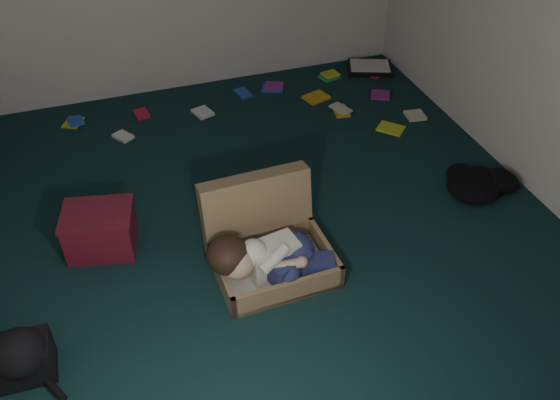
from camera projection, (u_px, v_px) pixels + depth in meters
floor at (273, 225)px, 4.27m from camera, size 4.50×4.50×0.00m
wall_front at (505, 373)px, 1.80m from camera, size 4.50×0.00×4.50m
wall_right at (556, 15)px, 3.94m from camera, size 0.00×4.50×4.50m
suitcase at (267, 241)px, 3.90m from camera, size 0.77×0.75×0.55m
person at (269, 257)px, 3.72m from camera, size 0.82×0.38×0.34m
maroon_bin at (100, 230)px, 3.98m from camera, size 0.53×0.45×0.32m
backpack at (20, 359)px, 3.22m from camera, size 0.44×0.35×0.26m
clothing_pile at (482, 175)px, 4.61m from camera, size 0.44×0.37×0.14m
paper_tray at (370, 68)px, 6.10m from camera, size 0.53×0.47×0.06m
book_scatter at (279, 104)px, 5.57m from camera, size 3.17×1.27×0.02m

